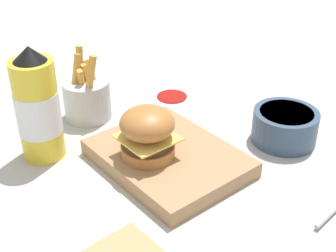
{
  "coord_description": "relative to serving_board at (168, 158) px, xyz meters",
  "views": [
    {
      "loc": [
        -0.53,
        0.48,
        0.47
      ],
      "look_at": [
        -0.02,
        0.06,
        0.08
      ],
      "focal_mm": 50.0,
      "sensor_mm": 36.0,
      "label": 1
    }
  ],
  "objects": [
    {
      "name": "ground_plane",
      "position": [
        0.02,
        -0.06,
        -0.01
      ],
      "size": [
        6.0,
        6.0,
        0.0
      ],
      "primitive_type": "plane",
      "color": "#B7B2A8"
    },
    {
      "name": "serving_board",
      "position": [
        0.0,
        0.0,
        0.0
      ],
      "size": [
        0.25,
        0.2,
        0.03
      ],
      "color": "#A37A51",
      "rests_on": "ground_plane"
    },
    {
      "name": "burger",
      "position": [
        0.01,
        0.03,
        0.06
      ],
      "size": [
        0.09,
        0.09,
        0.09
      ],
      "color": "#AD6B33",
      "rests_on": "serving_board"
    },
    {
      "name": "ketchup_bottle",
      "position": [
        0.17,
        0.15,
        0.08
      ],
      "size": [
        0.08,
        0.08,
        0.21
      ],
      "color": "yellow",
      "rests_on": "ground_plane"
    },
    {
      "name": "fries_basket",
      "position": [
        0.23,
        0.02,
        0.03
      ],
      "size": [
        0.09,
        0.09,
        0.14
      ],
      "color": "#B7B7BC",
      "rests_on": "ground_plane"
    },
    {
      "name": "side_bowl",
      "position": [
        -0.08,
        -0.22,
        0.02
      ],
      "size": [
        0.12,
        0.12,
        0.06
      ],
      "color": "#384C66",
      "rests_on": "ground_plane"
    },
    {
      "name": "ketchup_puddle",
      "position": [
        0.19,
        -0.17,
        -0.01
      ],
      "size": [
        0.07,
        0.07,
        0.0
      ],
      "color": "#9E140F",
      "rests_on": "ground_plane"
    }
  ]
}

